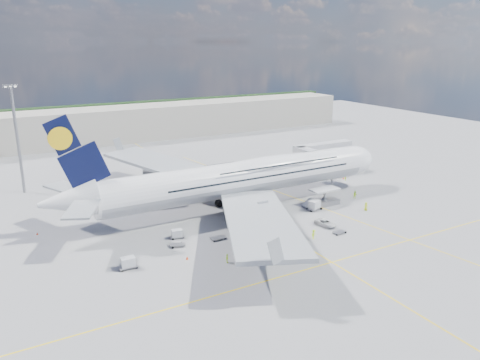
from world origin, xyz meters
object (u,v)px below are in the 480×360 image
jet_bridge (320,152)px  dolly_row_c (218,238)px  light_mast (17,138)px  dolly_nose_near (314,205)px  catering_truck_outer (155,170)px  cone_wing_left_outer (121,196)px  catering_truck_inner (160,195)px  crew_van (366,206)px  dolly_back (128,263)px  cone_wing_right_outer (187,258)px  crew_tug (314,234)px  cone_nose (343,178)px  cone_wing_right_inner (270,238)px  baggage_tug (282,244)px  cargo_loader (324,199)px  cone_wing_left_inner (176,193)px  crew_loader (355,195)px  dolly_row_b (177,245)px  crew_wing (227,258)px  dolly_row_a (177,234)px  service_van (326,223)px  crew_nose (346,177)px  dolly_nose_far (339,232)px  cone_tail (37,234)px  airliner (243,177)px

jet_bridge → dolly_row_c: jet_bridge is taller
light_mast → dolly_nose_near: size_ratio=6.85×
catering_truck_outer → cone_wing_left_outer: 17.87m
dolly_nose_near → catering_truck_inner: (-27.55, 19.60, 0.99)m
dolly_row_c → crew_van: bearing=-3.6°
dolly_row_c → dolly_back: bearing=-170.1°
cone_wing_left_outer → dolly_nose_near: bearing=-40.7°
dolly_row_c → catering_truck_inner: bearing=95.6°
cone_wing_right_outer → light_mast: bearing=110.6°
crew_tug → cone_nose: (31.07, 27.23, -0.62)m
dolly_back → cone_wing_right_inner: dolly_back is taller
light_mast → baggage_tug: light_mast is taller
cargo_loader → cone_wing_right_outer: (-37.08, -10.30, -0.97)m
jet_bridge → cone_wing_left_inner: jet_bridge is taller
dolly_row_c → crew_van: size_ratio=1.52×
crew_loader → cone_wing_right_inner: 31.27m
catering_truck_outer → light_mast: bearing=-148.5°
dolly_row_b → crew_wing: size_ratio=1.93×
jet_bridge → dolly_row_a: jet_bridge is taller
dolly_nose_near → service_van: dolly_nose_near is taller
light_mast → cone_wing_right_inner: bearing=-55.4°
crew_nose → crew_van: bearing=-159.5°
dolly_nose_far → service_van: size_ratio=0.62×
cargo_loader → dolly_row_b: size_ratio=2.88×
dolly_nose_near → catering_truck_inner: bearing=123.7°
dolly_nose_near → cone_nose: dolly_nose_near is taller
dolly_row_b → dolly_nose_far: bearing=0.0°
dolly_row_a → catering_truck_inner: (3.82, 19.20, 1.24)m
crew_van → light_mast: bearing=40.6°
catering_truck_outer → dolly_nose_far: bearing=-36.9°
light_mast → crew_tug: size_ratio=14.11×
crew_tug → cone_wing_left_inner: crew_tug is taller
crew_nose → catering_truck_inner: bearing=134.2°
dolly_row_c → catering_truck_inner: 23.62m
jet_bridge → baggage_tug: (-33.80, -32.27, -6.05)m
jet_bridge → dolly_row_a: size_ratio=6.70×
light_mast → dolly_nose_near: bearing=-39.6°
catering_truck_inner → crew_van: catering_truck_inner is taller
crew_loader → cone_tail: 67.75m
cargo_loader → crew_van: cargo_loader is taller
crew_van → cone_wing_right_outer: (-42.58, -2.92, -0.65)m
dolly_row_b → crew_van: size_ratio=1.60×
jet_bridge → cone_tail: jet_bridge is taller
dolly_row_b → cone_nose: cone_nose is taller
cone_wing_right_inner → cone_tail: (-36.76, 23.22, -0.03)m
airliner → jet_bridge: size_ratio=4.21×
dolly_back → jet_bridge: bearing=27.0°
dolly_row_c → dolly_row_a: bearing=145.7°
dolly_row_a → dolly_nose_far: 30.39m
dolly_row_a → service_van: bearing=-6.6°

